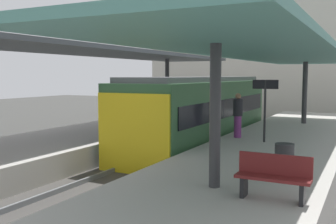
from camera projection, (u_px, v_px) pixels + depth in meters
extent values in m
plane|color=#383835|center=(163.00, 167.00, 14.61)|extent=(80.00, 80.00, 0.00)
cube|color=#ADA8A0|center=(82.00, 145.00, 16.28)|extent=(4.40, 28.00, 1.00)
cube|color=#ADA8A0|center=(267.00, 164.00, 12.84)|extent=(4.40, 28.00, 1.00)
cube|color=#423F3D|center=(163.00, 164.00, 14.60)|extent=(3.20, 28.00, 0.20)
cube|color=slate|center=(147.00, 158.00, 14.91)|extent=(0.08, 28.00, 0.14)
cube|color=slate|center=(181.00, 162.00, 14.26)|extent=(0.08, 28.00, 0.14)
cube|color=#2D5633|center=(200.00, 114.00, 17.59)|extent=(2.70, 11.19, 2.90)
cube|color=yellow|center=(133.00, 134.00, 12.62)|extent=(2.65, 0.08, 2.60)
cube|color=black|center=(173.00, 105.00, 18.18)|extent=(0.04, 10.29, 0.76)
cube|color=black|center=(230.00, 107.00, 16.94)|extent=(0.04, 10.29, 0.76)
cube|color=#515156|center=(201.00, 79.00, 17.45)|extent=(2.16, 10.63, 0.20)
cylinder|color=#333335|center=(167.00, 88.00, 22.91)|extent=(0.24, 0.24, 3.30)
cube|color=#3D4247|center=(101.00, 52.00, 17.17)|extent=(4.18, 21.00, 0.16)
cylinder|color=#333335|center=(215.00, 116.00, 8.31)|extent=(0.24, 0.24, 3.03)
cylinder|color=#333335|center=(305.00, 93.00, 19.48)|extent=(0.24, 0.24, 3.03)
cube|color=slate|center=(279.00, 54.00, 13.75)|extent=(4.18, 21.00, 0.16)
cube|color=black|center=(244.00, 186.00, 7.77)|extent=(0.08, 0.32, 0.40)
cube|color=black|center=(303.00, 194.00, 7.27)|extent=(0.08, 0.32, 0.40)
cube|color=maroon|center=(273.00, 178.00, 7.50)|extent=(1.40, 0.40, 0.06)
cube|color=maroon|center=(275.00, 164.00, 7.64)|extent=(1.40, 0.06, 0.40)
cylinder|color=#262628|center=(265.00, 111.00, 14.02)|extent=(0.08, 0.08, 2.20)
cube|color=black|center=(265.00, 84.00, 13.93)|extent=(0.90, 0.06, 0.32)
cylinder|color=#2D2D30|center=(284.00, 161.00, 9.16)|extent=(0.44, 0.44, 0.80)
cylinder|color=#7A337A|center=(238.00, 127.00, 15.14)|extent=(0.28, 0.28, 0.83)
cylinder|color=#232328|center=(238.00, 107.00, 15.07)|extent=(0.36, 0.36, 0.65)
sphere|color=#936B4C|center=(238.00, 96.00, 15.03)|extent=(0.22, 0.22, 0.22)
cylinder|color=#232328|center=(138.00, 117.00, 18.42)|extent=(0.28, 0.28, 0.89)
cylinder|color=#998460|center=(138.00, 101.00, 18.35)|extent=(0.36, 0.36, 0.62)
sphere|color=tan|center=(138.00, 92.00, 18.31)|extent=(0.22, 0.22, 0.22)
cube|color=beige|center=(267.00, 49.00, 32.29)|extent=(18.00, 6.00, 11.00)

